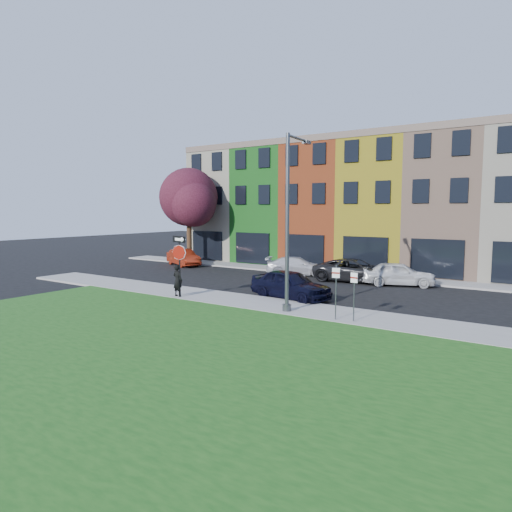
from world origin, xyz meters
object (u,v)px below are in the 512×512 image
Objects in this scene: man at (178,280)px; street_lamp at (289,223)px; sedan_near at (290,284)px; stop_sign at (179,254)px.

man is 7.37m from street_lamp.
man is 6.04m from sedan_near.
man is at bearing 133.07° from sedan_near.
stop_sign is 1.45m from man.
street_lamp reaches higher than stop_sign.
sedan_near is 4.68m from street_lamp.
stop_sign is 0.40× the size of street_lamp.
stop_sign is at bearing 133.74° from sedan_near.
stop_sign is at bearing 178.81° from street_lamp.
street_lamp is (6.49, 0.42, 1.74)m from stop_sign.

